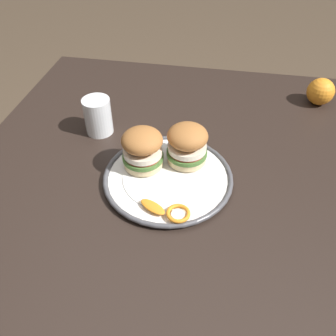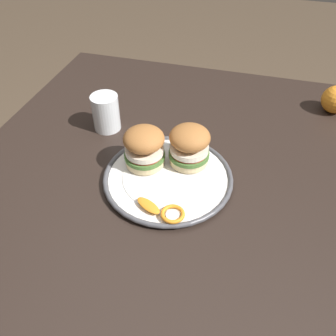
{
  "view_description": "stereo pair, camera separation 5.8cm",
  "coord_description": "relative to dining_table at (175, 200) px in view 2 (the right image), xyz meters",
  "views": [
    {
      "loc": [
        -0.62,
        -0.09,
        1.33
      ],
      "look_at": [
        -0.02,
        0.01,
        0.77
      ],
      "focal_mm": 37.56,
      "sensor_mm": 36.0,
      "label": 1
    },
    {
      "loc": [
        -0.61,
        -0.15,
        1.33
      ],
      "look_at": [
        -0.02,
        0.01,
        0.77
      ],
      "focal_mm": 37.56,
      "sensor_mm": 36.0,
      "label": 2
    }
  ],
  "objects": [
    {
      "name": "dining_table",
      "position": [
        0.0,
        0.0,
        0.0
      ],
      "size": [
        1.16,
        1.08,
        0.73
      ],
      "color": "black",
      "rests_on": "ground"
    },
    {
      "name": "sandwich_half_right",
      "position": [
        0.04,
        -0.02,
        0.16
      ],
      "size": [
        0.13,
        0.13,
        0.1
      ],
      "color": "beige",
      "rests_on": "dinner_plate"
    },
    {
      "name": "ground_plane",
      "position": [
        0.0,
        0.0,
        -0.64
      ],
      "size": [
        8.0,
        8.0,
        0.0
      ],
      "primitive_type": "plane",
      "color": "#4C3D2D"
    },
    {
      "name": "sandwich_half_left",
      "position": [
        0.01,
        0.08,
        0.16
      ],
      "size": [
        0.13,
        0.13,
        0.1
      ],
      "color": "beige",
      "rests_on": "dinner_plate"
    },
    {
      "name": "orange_peel_strip_long",
      "position": [
        -0.13,
        0.03,
        0.11
      ],
      "size": [
        0.05,
        0.07,
        0.01
      ],
      "color": "orange",
      "rests_on": "dinner_plate"
    },
    {
      "name": "orange_peel_curled",
      "position": [
        -0.14,
        -0.03,
        0.11
      ],
      "size": [
        0.07,
        0.07,
        0.01
      ],
      "color": "orange",
      "rests_on": "dinner_plate"
    },
    {
      "name": "drinking_glass",
      "position": [
        0.14,
        0.24,
        0.14
      ],
      "size": [
        0.08,
        0.08,
        0.1
      ],
      "color": "white",
      "rests_on": "dining_table"
    },
    {
      "name": "dinner_plate",
      "position": [
        -0.02,
        0.01,
        0.1
      ],
      "size": [
        0.31,
        0.31,
        0.02
      ],
      "color": "white",
      "rests_on": "dining_table"
    },
    {
      "name": "whole_orange",
      "position": [
        0.41,
        -0.39,
        0.13
      ],
      "size": [
        0.08,
        0.08,
        0.08
      ],
      "primitive_type": "sphere",
      "color": "orange",
      "rests_on": "dining_table"
    }
  ]
}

